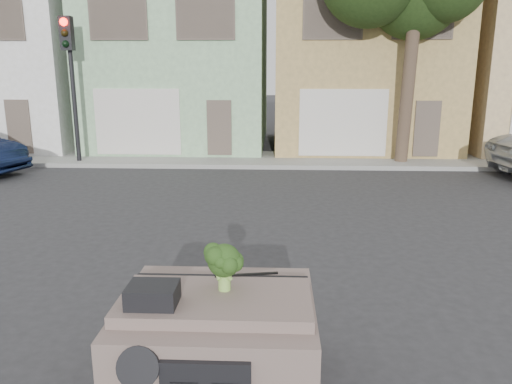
{
  "coord_description": "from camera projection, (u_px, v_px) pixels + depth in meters",
  "views": [
    {
      "loc": [
        0.61,
        -7.72,
        3.33
      ],
      "look_at": [
        0.25,
        0.5,
        1.3
      ],
      "focal_mm": 35.0,
      "sensor_mm": 36.0,
      "label": 1
    }
  ],
  "objects": [
    {
      "name": "traffic_signal",
      "position": [
        72.0,
        93.0,
        17.2
      ],
      "size": [
        0.4,
        0.4,
        5.1
      ],
      "primitive_type": "cube",
      "color": "black",
      "rests_on": "ground"
    },
    {
      "name": "townhouse_mint",
      "position": [
        184.0,
        59.0,
        21.63
      ],
      "size": [
        7.2,
        8.2,
        7.55
      ],
      "primitive_type": "cube",
      "color": "#95C092",
      "rests_on": "ground"
    },
    {
      "name": "townhouse_white",
      "position": [
        15.0,
        59.0,
        21.95
      ],
      "size": [
        7.2,
        8.2,
        7.55
      ],
      "primitive_type": "cube",
      "color": "white",
      "rests_on": "ground"
    },
    {
      "name": "instrument_hump",
      "position": [
        153.0,
        295.0,
        4.8
      ],
      "size": [
        0.48,
        0.38,
        0.2
      ],
      "primitive_type": "cube",
      "color": "black",
      "rests_on": "car_dashboard"
    },
    {
      "name": "townhouse_tan",
      "position": [
        358.0,
        59.0,
        21.3
      ],
      "size": [
        7.2,
        8.2,
        7.55
      ],
      "primitive_type": "cube",
      "color": "tan",
      "rests_on": "ground"
    },
    {
      "name": "car_dashboard",
      "position": [
        218.0,
        339.0,
        5.27
      ],
      "size": [
        2.0,
        1.8,
        1.12
      ],
      "primitive_type": "cube",
      "color": "#746059",
      "rests_on": "ground"
    },
    {
      "name": "tree_near",
      "position": [
        411.0,
        41.0,
        16.59
      ],
      "size": [
        4.4,
        4.0,
        8.5
      ],
      "primitive_type": "cube",
      "color": "#1F3413",
      "rests_on": "ground"
    },
    {
      "name": "wiper_arm",
      "position": [
        247.0,
        275.0,
        5.49
      ],
      "size": [
        0.69,
        0.15,
        0.02
      ],
      "primitive_type": "cube",
      "rotation": [
        0.0,
        0.0,
        0.17
      ],
      "color": "black",
      "rests_on": "car_dashboard"
    },
    {
      "name": "ground_plane",
      "position": [
        240.0,
        275.0,
        8.31
      ],
      "size": [
        120.0,
        120.0,
        0.0
      ],
      "primitive_type": "plane",
      "color": "#303033",
      "rests_on": "ground"
    },
    {
      "name": "broccoli",
      "position": [
        224.0,
        267.0,
        5.08
      ],
      "size": [
        0.42,
        0.42,
        0.5
      ],
      "primitive_type": "cube",
      "rotation": [
        0.0,
        0.0,
        1.6
      ],
      "color": "#203B13",
      "rests_on": "car_dashboard"
    },
    {
      "name": "sidewalk",
      "position": [
        261.0,
        160.0,
        18.48
      ],
      "size": [
        40.0,
        3.0,
        0.15
      ],
      "primitive_type": "cube",
      "color": "gray",
      "rests_on": "ground"
    }
  ]
}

